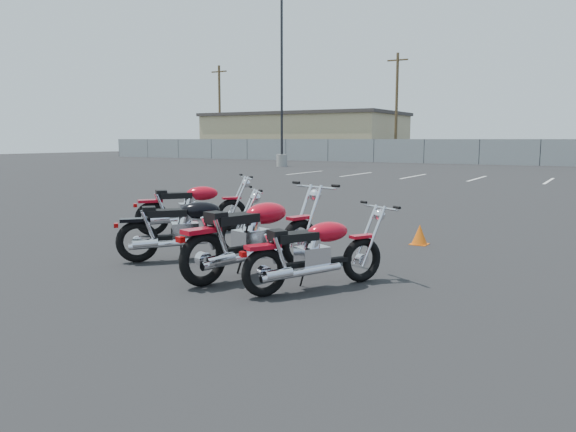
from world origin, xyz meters
The scene contains 12 objects.
ground centered at (0.00, 0.00, 0.00)m, with size 120.00×120.00×0.00m, color black.
motorcycle_front_red centered at (-2.54, 1.65, 0.50)m, with size 1.77×2.00×1.10m.
motorcycle_second_black centered at (-1.05, -0.24, 0.49)m, with size 1.80×1.85×1.07m.
motorcycle_third_red centered at (1.38, -0.77, 0.45)m, with size 1.38×1.91×0.99m.
motorcycle_rear_red centered at (0.37, -0.56, 0.54)m, with size 1.19×2.38×1.18m.
training_cone_near centered at (1.59, 2.72, 0.17)m, with size 0.29×0.29×0.34m.
light_pole_west centered at (-14.63, 25.31, 3.14)m, with size 0.80×0.70×11.63m.
chainlink_fence centered at (0.00, 35.00, 0.90)m, with size 80.06×0.06×1.80m.
tan_building_west centered at (-22.00, 42.00, 2.16)m, with size 18.40×10.40×4.30m.
utility_pole_a centered at (-30.00, 39.00, 4.69)m, with size 1.80×0.24×9.00m.
utility_pole_b centered at (-12.00, 40.00, 4.69)m, with size 1.80×0.24×9.00m.
parking_line_stripes centered at (-2.50, 20.00, 0.00)m, with size 15.12×4.00×0.01m.
Camera 1 is at (4.41, -6.64, 1.80)m, focal length 35.00 mm.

